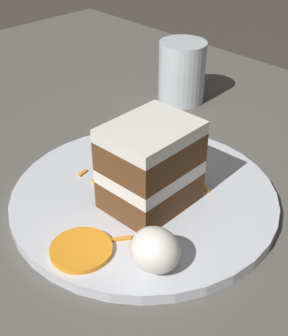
{
  "coord_description": "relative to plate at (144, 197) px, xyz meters",
  "views": [
    {
      "loc": [
        0.29,
        -0.28,
        0.35
      ],
      "look_at": [
        -0.02,
        0.02,
        0.07
      ],
      "focal_mm": 50.0,
      "sensor_mm": 36.0,
      "label": 1
    }
  ],
  "objects": [
    {
      "name": "ground_plane",
      "position": [
        0.02,
        -0.02,
        -0.03
      ],
      "size": [
        6.0,
        6.0,
        0.0
      ],
      "primitive_type": "plane",
      "color": "#38332D",
      "rests_on": "ground"
    },
    {
      "name": "plate",
      "position": [
        0.0,
        0.0,
        0.0
      ],
      "size": [
        0.3,
        0.3,
        0.01
      ],
      "primitive_type": "cylinder",
      "color": "silver",
      "rests_on": "dining_table"
    },
    {
      "name": "cake_slice",
      "position": [
        0.02,
        -0.01,
        0.05
      ],
      "size": [
        0.08,
        0.1,
        0.09
      ],
      "rotation": [
        0.0,
        0.0,
        0.04
      ],
      "color": "brown",
      "rests_on": "plate"
    },
    {
      "name": "drinking_glass",
      "position": [
        -0.15,
        0.23,
        0.03
      ],
      "size": [
        0.07,
        0.07,
        0.1
      ],
      "color": "silver",
      "rests_on": "dining_table"
    },
    {
      "name": "dining_table",
      "position": [
        0.02,
        -0.02,
        -0.02
      ],
      "size": [
        1.39,
        0.96,
        0.02
      ],
      "primitive_type": "cube",
      "color": "#56514C",
      "rests_on": "ground"
    },
    {
      "name": "carrot_shreds_scatter",
      "position": [
        -0.02,
        0.0,
        0.01
      ],
      "size": [
        0.14,
        0.15,
        0.0
      ],
      "color": "orange",
      "rests_on": "plate"
    },
    {
      "name": "orange_garnish",
      "position": [
        0.03,
        -0.11,
        0.01
      ],
      "size": [
        0.06,
        0.06,
        0.01
      ],
      "primitive_type": "cylinder",
      "color": "orange",
      "rests_on": "plate"
    },
    {
      "name": "cream_dollop",
      "position": [
        0.09,
        -0.07,
        0.03
      ],
      "size": [
        0.05,
        0.04,
        0.04
      ],
      "primitive_type": "ellipsoid",
      "color": "white",
      "rests_on": "plate"
    }
  ]
}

